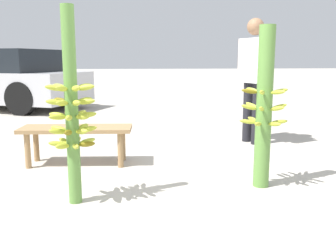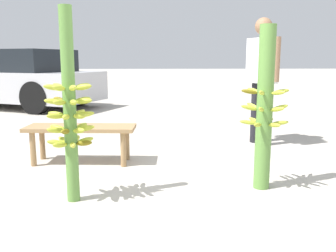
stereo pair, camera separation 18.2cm
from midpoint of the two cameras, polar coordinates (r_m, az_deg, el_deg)
The scene contains 6 objects.
ground_plane at distance 3.08m, azimuth 0.64°, elevation -11.32°, with size 80.00×80.00×0.00m, color #B2AA9E.
banana_stalk_left at distance 2.98m, azimuth -16.17°, elevation 2.27°, with size 0.38×0.38×1.53m.
banana_stalk_center at distance 3.34m, azimuth 12.92°, elevation 2.68°, with size 0.42×0.40×1.41m.
vendor_person at distance 5.11m, azimuth 11.95°, elevation 8.29°, with size 0.34×0.66×1.65m.
market_bench at distance 4.16m, azimuth -15.01°, elevation -1.03°, with size 1.20×0.47×0.41m.
parked_car at distance 9.51m, azimuth -24.78°, elevation 6.41°, with size 4.35×3.16×1.34m.
Camera 1 is at (-0.40, -2.85, 1.13)m, focal length 40.00 mm.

